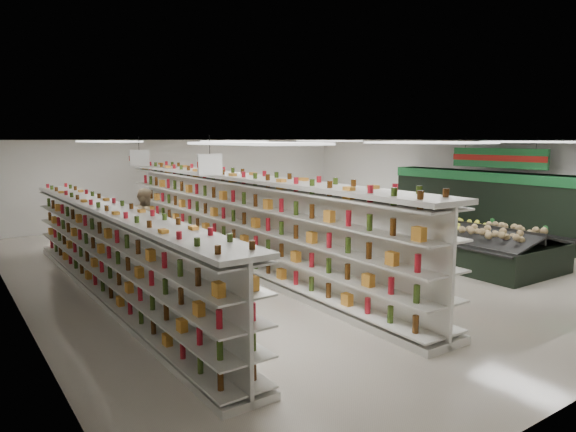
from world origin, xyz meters
TOP-DOWN VIEW (x-y plane):
  - floor at (0.00, 0.00)m, footprint 16.00×16.00m
  - ceiling at (0.00, 0.00)m, footprint 14.00×16.00m
  - wall_back at (0.00, 8.00)m, footprint 14.00×0.02m
  - wall_left at (-7.00, 0.00)m, footprint 0.02×16.00m
  - wall_right at (7.00, 0.00)m, footprint 0.02×16.00m
  - produce_wall_case at (6.53, -1.50)m, footprint 0.93×8.00m
  - aisle_sign_near at (-3.80, -2.00)m, footprint 0.52×0.06m
  - aisle_sign_far at (-3.80, 2.00)m, footprint 0.52×0.06m
  - hortifruti_banner at (6.25, -1.50)m, footprint 0.12×3.20m
  - gondola_left at (-5.26, -0.46)m, footprint 0.89×10.88m
  - gondola_center at (-1.76, 0.57)m, footprint 1.18×13.44m
  - produce_island at (3.30, -1.22)m, footprint 2.71×7.27m
  - soda_endcap at (0.26, 5.69)m, footprint 1.22×0.96m
  - shopper_main at (0.24, -2.65)m, footprint 0.83×0.71m
  - shopper_background at (-3.31, 3.08)m, footprint 0.72×1.00m

SIDE VIEW (x-z plane):
  - floor at x=0.00m, z-range 0.00..0.00m
  - produce_island at x=3.30m, z-range -0.05..1.03m
  - soda_endcap at x=0.26m, z-range -0.02..1.37m
  - gondola_left at x=-5.26m, z-range -0.08..1.81m
  - shopper_background at x=-3.31m, z-range 0.00..1.88m
  - shopper_main at x=0.24m, z-range 0.00..1.92m
  - gondola_center at x=-1.76m, z-range -0.10..2.23m
  - produce_wall_case at x=6.53m, z-range 0.14..2.34m
  - wall_back at x=0.00m, z-range 0.00..3.20m
  - wall_left at x=-7.00m, z-range 0.00..3.20m
  - wall_right at x=7.00m, z-range 0.00..3.20m
  - hortifruti_banner at x=6.25m, z-range 2.18..3.13m
  - aisle_sign_near at x=-3.80m, z-range 2.38..3.13m
  - aisle_sign_far at x=-3.80m, z-range 2.38..3.13m
  - ceiling at x=0.00m, z-range 3.19..3.21m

